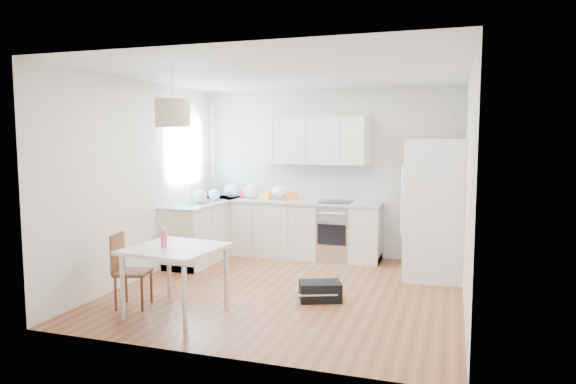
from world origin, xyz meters
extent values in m
plane|color=brown|center=(0.00, 0.00, 0.00)|extent=(4.20, 4.20, 0.00)
plane|color=white|center=(0.00, 0.00, 2.70)|extent=(4.20, 4.20, 0.00)
plane|color=silver|center=(0.00, 2.10, 1.35)|extent=(4.20, 0.00, 4.20)
plane|color=silver|center=(-2.10, 0.00, 1.35)|extent=(0.00, 4.20, 4.20)
plane|color=silver|center=(2.10, 0.00, 1.35)|extent=(0.00, 4.20, 4.20)
cube|color=#BFE0F9|center=(-2.09, 1.15, 1.75)|extent=(0.02, 1.00, 1.00)
cube|color=silver|center=(-0.60, 1.80, 0.44)|extent=(3.00, 0.60, 0.88)
cube|color=silver|center=(-1.80, 1.20, 0.44)|extent=(0.60, 1.80, 0.88)
cube|color=#A2A4A6|center=(-0.60, 1.80, 0.90)|extent=(3.02, 0.64, 0.04)
cube|color=#A2A4A6|center=(-1.80, 1.20, 0.90)|extent=(0.64, 1.82, 0.04)
cube|color=white|center=(-0.60, 2.09, 1.21)|extent=(3.00, 0.01, 0.58)
cube|color=white|center=(-2.09, 1.20, 1.21)|extent=(0.01, 1.80, 0.58)
cube|color=silver|center=(-0.15, 1.94, 1.88)|extent=(1.70, 0.32, 0.75)
cube|color=beige|center=(-0.91, -1.20, 0.72)|extent=(1.03, 1.03, 0.04)
cylinder|color=silver|center=(-1.35, -1.55, 0.35)|extent=(0.05, 0.05, 0.70)
cylinder|color=silver|center=(-0.56, -1.64, 0.35)|extent=(0.05, 0.05, 0.70)
cylinder|color=silver|center=(-1.26, -0.77, 0.35)|extent=(0.05, 0.05, 0.70)
cylinder|color=silver|center=(-0.48, -0.85, 0.35)|extent=(0.05, 0.05, 0.70)
cylinder|color=#EA417B|center=(-1.02, -1.25, 0.86)|extent=(0.07, 0.07, 0.23)
cube|color=black|center=(0.48, -0.29, 0.11)|extent=(0.57, 0.47, 0.22)
cylinder|color=beige|center=(-0.91, -1.20, 2.18)|extent=(0.41, 0.41, 0.29)
ellipsoid|color=white|center=(-1.60, 1.82, 1.03)|extent=(0.25, 0.21, 0.22)
ellipsoid|color=white|center=(-1.24, 1.81, 1.04)|extent=(0.27, 0.23, 0.24)
ellipsoid|color=white|center=(-0.77, 1.87, 1.03)|extent=(0.25, 0.22, 0.23)
ellipsoid|color=white|center=(-1.73, 1.44, 1.01)|extent=(0.20, 0.17, 0.18)
ellipsoid|color=white|center=(-1.78, 1.03, 1.02)|extent=(0.23, 0.19, 0.20)
cube|color=#E25614|center=(-0.53, 1.80, 0.98)|extent=(0.18, 0.13, 0.11)
cube|color=gold|center=(-0.96, 1.76, 0.98)|extent=(0.19, 0.15, 0.12)
cube|color=red|center=(-1.36, 1.85, 0.98)|extent=(0.19, 0.16, 0.11)
camera|label=1|loc=(1.94, -6.04, 1.92)|focal=32.00mm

